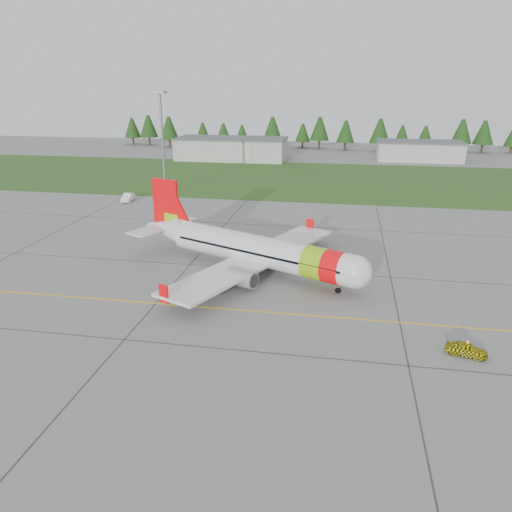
# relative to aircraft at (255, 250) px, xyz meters

# --- Properties ---
(ground) EXTENTS (320.00, 320.00, 0.00)m
(ground) POSITION_rel_aircraft_xyz_m (6.32, -18.79, -2.88)
(ground) COLOR gray
(ground) RESTS_ON ground
(aircraft) EXTENTS (31.24, 29.65, 10.00)m
(aircraft) POSITION_rel_aircraft_xyz_m (0.00, 0.00, 0.00)
(aircraft) COLOR silver
(aircraft) RESTS_ON ground
(follow_me_car) EXTENTS (1.47, 1.62, 3.42)m
(follow_me_car) POSITION_rel_aircraft_xyz_m (21.33, -16.14, -1.18)
(follow_me_car) COLOR #FFF20E
(follow_me_car) RESTS_ON ground
(service_van) EXTENTS (1.84, 1.77, 4.66)m
(service_van) POSITION_rel_aircraft_xyz_m (-31.35, 33.39, -0.55)
(service_van) COLOR white
(service_van) RESTS_ON ground
(grass_strip) EXTENTS (320.00, 50.00, 0.03)m
(grass_strip) POSITION_rel_aircraft_xyz_m (6.32, 63.21, -2.87)
(grass_strip) COLOR #30561E
(grass_strip) RESTS_ON ground
(taxi_guideline) EXTENTS (120.00, 0.25, 0.02)m
(taxi_guideline) POSITION_rel_aircraft_xyz_m (6.32, -10.79, -2.87)
(taxi_guideline) COLOR gold
(taxi_guideline) RESTS_ON ground
(hangar_west) EXTENTS (32.00, 14.00, 6.00)m
(hangar_west) POSITION_rel_aircraft_xyz_m (-23.68, 91.21, 0.12)
(hangar_west) COLOR #A8A8A3
(hangar_west) RESTS_ON ground
(hangar_east) EXTENTS (24.00, 12.00, 5.20)m
(hangar_east) POSITION_rel_aircraft_xyz_m (31.32, 99.21, -0.28)
(hangar_east) COLOR #A8A8A3
(hangar_east) RESTS_ON ground
(floodlight_mast) EXTENTS (0.50, 0.50, 20.00)m
(floodlight_mast) POSITION_rel_aircraft_xyz_m (-25.68, 39.21, 7.12)
(floodlight_mast) COLOR slate
(floodlight_mast) RESTS_ON ground
(treeline) EXTENTS (160.00, 8.00, 10.00)m
(treeline) POSITION_rel_aircraft_xyz_m (6.32, 119.21, 2.12)
(treeline) COLOR #1C3F14
(treeline) RESTS_ON ground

